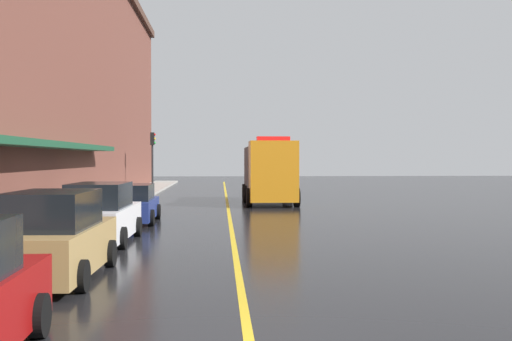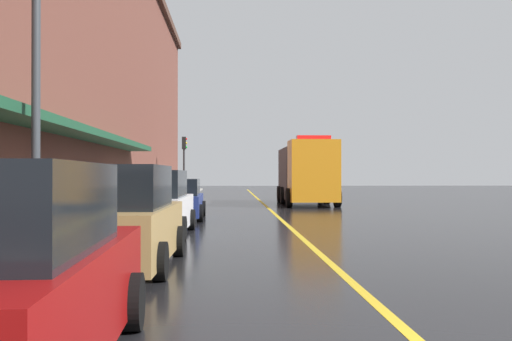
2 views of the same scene
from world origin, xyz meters
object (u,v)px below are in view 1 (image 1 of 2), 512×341
(parked_car_1, at_px, (55,238))
(traffic_light_near, at_px, (153,150))
(parking_meter_2, at_px, (88,199))
(parking_meter_1, at_px, (79,202))
(parking_meter_0, at_px, (20,220))
(parked_car_2, at_px, (101,215))
(parked_car_3, at_px, (132,204))
(utility_truck, at_px, (269,172))

(parked_car_1, relative_size, traffic_light_near, 1.07)
(parking_meter_2, distance_m, traffic_light_near, 21.74)
(parking_meter_1, height_order, parking_meter_2, same)
(parking_meter_0, xyz_separation_m, traffic_light_near, (0.06, 29.44, 2.10))
(parked_car_2, relative_size, parking_meter_2, 3.56)
(parking_meter_0, distance_m, parking_meter_2, 7.80)
(parked_car_1, height_order, parked_car_3, parked_car_1)
(parked_car_3, height_order, parking_meter_1, parked_car_3)
(utility_truck, bearing_deg, parking_meter_1, -30.34)
(parked_car_3, xyz_separation_m, parking_meter_1, (-1.43, -2.94, 0.32))
(parked_car_2, distance_m, parking_meter_2, 4.42)
(parking_meter_0, height_order, parking_meter_2, same)
(parked_car_1, height_order, parked_car_2, parked_car_1)
(parked_car_1, height_order, traffic_light_near, traffic_light_near)
(parking_meter_2, bearing_deg, parked_car_2, -72.87)
(utility_truck, bearing_deg, parked_car_2, -21.87)
(parked_car_1, bearing_deg, parking_meter_1, 10.26)
(parked_car_3, distance_m, utility_truck, 12.19)
(parking_meter_2, bearing_deg, parked_car_3, 48.17)
(parked_car_2, height_order, parking_meter_0, parked_car_2)
(parking_meter_0, bearing_deg, parked_car_2, 70.06)
(parking_meter_1, bearing_deg, parking_meter_2, 90.00)
(utility_truck, height_order, parking_meter_2, utility_truck)
(parked_car_3, bearing_deg, traffic_light_near, 3.29)
(parked_car_2, height_order, parking_meter_1, parked_car_2)
(parked_car_1, height_order, utility_truck, utility_truck)
(utility_truck, bearing_deg, parked_car_1, -16.29)
(parked_car_3, bearing_deg, parked_car_2, 178.12)
(parking_meter_1, bearing_deg, parking_meter_0, -90.00)
(parked_car_2, relative_size, parked_car_3, 1.07)
(parked_car_1, distance_m, parked_car_3, 11.54)
(parking_meter_0, bearing_deg, parked_car_3, 81.35)
(parking_meter_1, bearing_deg, parked_car_3, 64.11)
(parked_car_1, distance_m, parked_car_2, 5.73)
(parked_car_1, xyz_separation_m, parking_meter_2, (-1.41, 9.94, 0.18))
(parked_car_1, bearing_deg, parking_meter_2, 9.02)
(parked_car_3, bearing_deg, parking_meter_0, 170.74)
(parking_meter_2, bearing_deg, utility_truck, 57.12)
(parked_car_3, bearing_deg, parking_meter_2, 137.56)
(parked_car_1, relative_size, parked_car_2, 0.97)
(utility_truck, xyz_separation_m, parking_meter_0, (-7.74, -19.77, -0.72))
(parked_car_1, distance_m, parking_meter_1, 8.71)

